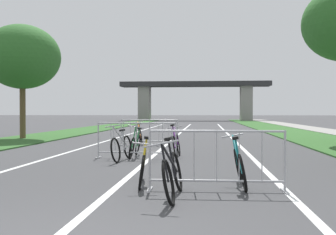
{
  "coord_description": "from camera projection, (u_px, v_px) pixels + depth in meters",
  "views": [
    {
      "loc": [
        1.59,
        -3.38,
        1.36
      ],
      "look_at": [
        -0.24,
        16.16,
        1.08
      ],
      "focal_mm": 42.52,
      "sensor_mm": 36.0,
      "label": 1
    }
  ],
  "objects": [
    {
      "name": "tree_left_cypress_far",
      "position": [
        22.0,
        57.0,
        19.62
      ],
      "size": [
        3.72,
        3.72,
        5.66
      ],
      "color": "brown",
      "rests_on": "ground"
    },
    {
      "name": "crowd_barrier_nearest",
      "position": [
        217.0,
        161.0,
        6.78
      ],
      "size": [
        2.37,
        0.5,
        1.05
      ],
      "rotation": [
        0.0,
        0.0,
        0.02
      ],
      "color": "#ADADB2",
      "rests_on": "ground"
    },
    {
      "name": "bicycle_black_4",
      "position": [
        173.0,
        174.0,
        6.26
      ],
      "size": [
        0.52,
        1.76,
        0.96
      ],
      "rotation": [
        0.0,
        0.0,
        3.1
      ],
      "color": "black",
      "rests_on": "ground"
    },
    {
      "name": "grass_verge_left",
      "position": [
        99.0,
        128.0,
        32.57
      ],
      "size": [
        3.33,
        69.67,
        0.05
      ],
      "primitive_type": "cube",
      "color": "#2D5B26",
      "rests_on": "ground"
    },
    {
      "name": "bicycle_green_1",
      "position": [
        135.0,
        145.0,
        11.92
      ],
      "size": [
        0.48,
        1.72,
        0.99
      ],
      "rotation": [
        0.0,
        0.0,
        3.15
      ],
      "color": "black",
      "rests_on": "ground"
    },
    {
      "name": "grass_verge_right",
      "position": [
        275.0,
        129.0,
        31.25
      ],
      "size": [
        3.33,
        69.67,
        0.05
      ],
      "primitive_type": "cube",
      "color": "#2D5B26",
      "rests_on": "ground"
    },
    {
      "name": "crowd_barrier_second",
      "position": [
        137.0,
        141.0,
        11.49
      ],
      "size": [
        2.38,
        0.56,
        1.05
      ],
      "rotation": [
        0.0,
        0.0,
        -0.05
      ],
      "color": "#ADADB2",
      "rests_on": "ground"
    },
    {
      "name": "lane_stripe_left_lane",
      "position": [
        129.0,
        134.0,
        23.87
      ],
      "size": [
        0.14,
        40.31,
        0.01
      ],
      "primitive_type": "cube",
      "color": "silver",
      "rests_on": "ground"
    },
    {
      "name": "bicycle_purple_0",
      "position": [
        176.0,
        145.0,
        11.78
      ],
      "size": [
        0.42,
        1.66,
        1.0
      ],
      "rotation": [
        0.0,
        0.0,
        -0.02
      ],
      "color": "black",
      "rests_on": "ground"
    },
    {
      "name": "bicycle_orange_5",
      "position": [
        140.0,
        135.0,
        16.6
      ],
      "size": [
        0.67,
        1.68,
        0.97
      ],
      "rotation": [
        0.0,
        0.0,
        0.23
      ],
      "color": "black",
      "rests_on": "ground"
    },
    {
      "name": "bicycle_silver_2",
      "position": [
        122.0,
        147.0,
        11.02
      ],
      "size": [
        0.53,
        1.75,
        1.02
      ],
      "rotation": [
        0.0,
        0.0,
        3.03
      ],
      "color": "black",
      "rests_on": "ground"
    },
    {
      "name": "bicycle_yellow_3",
      "position": [
        143.0,
        166.0,
        7.39
      ],
      "size": [
        0.51,
        1.6,
        0.9
      ],
      "rotation": [
        0.0,
        0.0,
        3.27
      ],
      "color": "black",
      "rests_on": "ground"
    },
    {
      "name": "bicycle_teal_6",
      "position": [
        240.0,
        167.0,
        7.19
      ],
      "size": [
        0.43,
        1.67,
        0.95
      ],
      "rotation": [
        0.0,
        0.0,
        -0.0
      ],
      "color": "black",
      "rests_on": "ground"
    },
    {
      "name": "crowd_barrier_third",
      "position": [
        149.0,
        133.0,
        16.02
      ],
      "size": [
        2.37,
        0.52,
        1.05
      ],
      "rotation": [
        0.0,
        0.0,
        0.03
      ],
      "color": "#ADADB2",
      "rests_on": "ground"
    },
    {
      "name": "overpass_bridge",
      "position": [
        195.0,
        93.0,
        60.79
      ],
      "size": [
        22.72,
        3.31,
        5.94
      ],
      "color": "#2D2D30",
      "rests_on": "ground"
    },
    {
      "name": "lane_stripe_right_lane",
      "position": [
        229.0,
        135.0,
        23.32
      ],
      "size": [
        0.14,
        40.31,
        0.01
      ],
      "primitive_type": "cube",
      "color": "silver",
      "rests_on": "ground"
    },
    {
      "name": "lane_stripe_center",
      "position": [
        178.0,
        135.0,
        23.59
      ],
      "size": [
        0.14,
        40.31,
        0.01
      ],
      "primitive_type": "cube",
      "color": "silver",
      "rests_on": "ground"
    },
    {
      "name": "sidewalk_path_right",
      "position": [
        311.0,
        129.0,
        30.99
      ],
      "size": [
        2.23,
        69.67,
        0.08
      ],
      "primitive_type": "cube",
      "color": "gray",
      "rests_on": "ground"
    }
  ]
}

